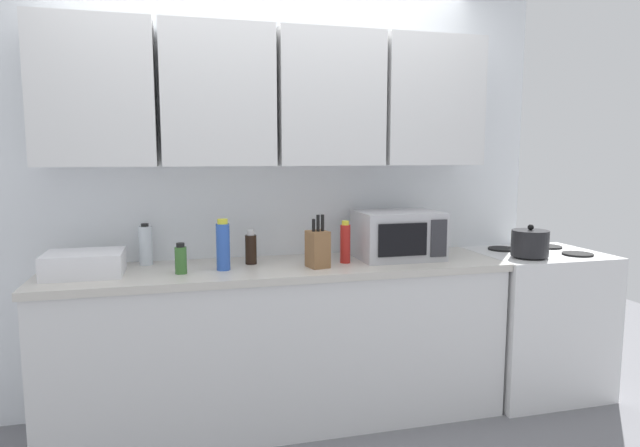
# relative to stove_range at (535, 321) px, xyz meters

# --- Properties ---
(wall_back_with_cabinets) EXTENTS (3.40, 0.38, 2.60)m
(wall_back_with_cabinets) POSITION_rel_stove_range_xyz_m (-1.65, 0.25, 1.13)
(wall_back_with_cabinets) COLOR white
(wall_back_with_cabinets) RESTS_ON ground_plane
(counter_run) EXTENTS (2.53, 0.63, 0.90)m
(counter_run) POSITION_rel_stove_range_xyz_m (-1.65, 0.02, -0.00)
(counter_run) COLOR silver
(counter_run) RESTS_ON ground_plane
(stove_range) EXTENTS (0.76, 0.64, 0.91)m
(stove_range) POSITION_rel_stove_range_xyz_m (0.00, 0.00, 0.00)
(stove_range) COLOR silver
(stove_range) RESTS_ON ground_plane
(kettle) EXTENTS (0.22, 0.22, 0.19)m
(kettle) POSITION_rel_stove_range_xyz_m (-0.17, -0.14, 0.54)
(kettle) COLOR black
(kettle) RESTS_ON stove_range
(microwave) EXTENTS (0.48, 0.37, 0.28)m
(microwave) POSITION_rel_stove_range_xyz_m (-0.94, 0.05, 0.59)
(microwave) COLOR #B7B7BC
(microwave) RESTS_ON counter_run
(dish_rack) EXTENTS (0.38, 0.30, 0.12)m
(dish_rack) POSITION_rel_stove_range_xyz_m (-2.66, 0.02, 0.51)
(dish_rack) COLOR silver
(dish_rack) RESTS_ON counter_run
(knife_block) EXTENTS (0.12, 0.14, 0.29)m
(knife_block) POSITION_rel_stove_range_xyz_m (-1.46, -0.09, 0.55)
(knife_block) COLOR brown
(knife_block) RESTS_ON counter_run
(bottle_blue_cleaner) EXTENTS (0.07, 0.07, 0.27)m
(bottle_blue_cleaner) POSITION_rel_stove_range_xyz_m (-1.97, -0.03, 0.58)
(bottle_blue_cleaner) COLOR #2D56B7
(bottle_blue_cleaner) RESTS_ON counter_run
(bottle_soy_dark) EXTENTS (0.06, 0.06, 0.19)m
(bottle_soy_dark) POSITION_rel_stove_range_xyz_m (-1.80, 0.10, 0.54)
(bottle_soy_dark) COLOR black
(bottle_soy_dark) RESTS_ON counter_run
(bottle_clear_tall) EXTENTS (0.07, 0.07, 0.23)m
(bottle_clear_tall) POSITION_rel_stove_range_xyz_m (-2.37, 0.22, 0.56)
(bottle_clear_tall) COLOR silver
(bottle_clear_tall) RESTS_ON counter_run
(bottle_red_sauce) EXTENTS (0.06, 0.06, 0.24)m
(bottle_red_sauce) POSITION_rel_stove_range_xyz_m (-1.28, -0.01, 0.56)
(bottle_red_sauce) COLOR red
(bottle_red_sauce) RESTS_ON counter_run
(bottle_green_oil) EXTENTS (0.06, 0.06, 0.16)m
(bottle_green_oil) POSITION_rel_stove_range_xyz_m (-2.19, -0.07, 0.52)
(bottle_green_oil) COLOR #386B2D
(bottle_green_oil) RESTS_ON counter_run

